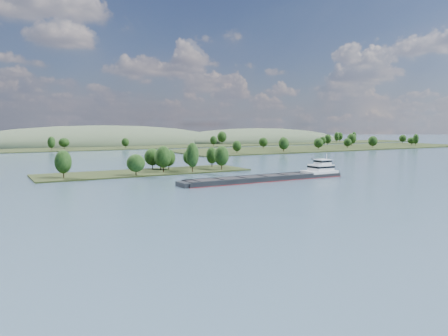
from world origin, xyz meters
TOP-DOWN VIEW (x-y plane):
  - ground at (0.00, 120.00)m, footprint 1800.00×1800.00m
  - tree_island at (5.79, 178.99)m, footprint 100.00×31.70m
  - right_bank at (231.28, 299.45)m, footprint 320.00×90.00m
  - back_shoreline at (8.37, 399.95)m, footprint 900.00×60.00m
  - hill_east at (260.00, 470.00)m, footprint 260.00×140.00m
  - hill_west at (60.00, 500.00)m, footprint 320.00×160.00m
  - cargo_barge at (38.61, 128.90)m, footprint 76.10×10.15m

SIDE VIEW (x-z plane):
  - ground at x=0.00m, z-range 0.00..0.00m
  - hill_east at x=260.00m, z-range -18.00..18.00m
  - hill_west at x=60.00m, z-range -22.00..22.00m
  - back_shoreline at x=8.37m, z-range -7.34..8.81m
  - right_bank at x=231.28m, z-range -6.34..8.28m
  - cargo_barge at x=38.61m, z-range -3.84..6.43m
  - tree_island at x=5.79m, z-range -3.59..11.51m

